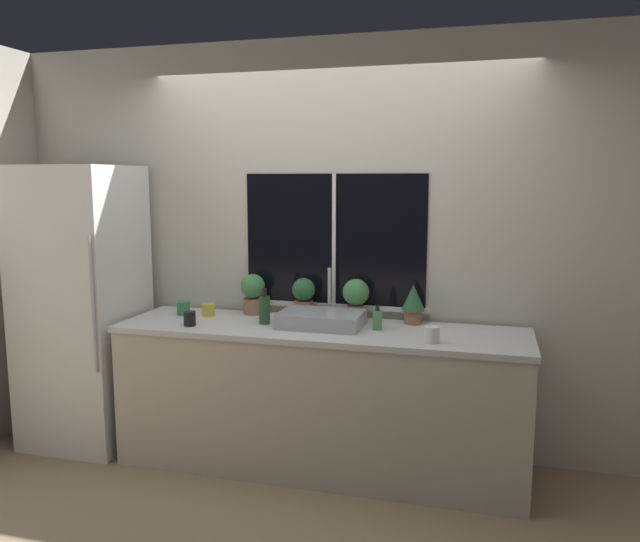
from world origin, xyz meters
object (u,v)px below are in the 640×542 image
object	(u,v)px
mug_green	(183,308)
mug_yellow	(208,310)
potted_plant_far_left	(253,292)
potted_plant_center_right	(356,297)
potted_plant_center_left	(304,296)
potted_plant_far_right	(413,302)
soap_bottle	(377,320)
mug_black	(190,319)
sink	(322,319)
bottle_tall	(265,309)
refrigerator	(82,307)
mug_white	(432,335)

from	to	relation	value
mug_green	mug_yellow	distance (m)	0.18
potted_plant_far_left	potted_plant_center_right	size ratio (longest dim) A/B	1.01
potted_plant_center_left	mug_yellow	distance (m)	0.64
potted_plant_far_right	soap_bottle	size ratio (longest dim) A/B	1.66
mug_black	potted_plant_far_right	bearing A→B (deg)	17.71
potted_plant_far_right	potted_plant_center_left	bearing A→B (deg)	-180.00
soap_bottle	mug_green	world-z (taller)	soap_bottle
potted_plant_far_left	potted_plant_center_left	xyz separation A→B (m)	(0.36, 0.00, -0.01)
potted_plant_far_left	potted_plant_far_right	distance (m)	1.07
sink	mug_green	bearing A→B (deg)	175.95
bottle_tall	mug_black	size ratio (longest dim) A/B	2.50
refrigerator	potted_plant_center_left	size ratio (longest dim) A/B	7.29
refrigerator	potted_plant_center_left	xyz separation A→B (m)	(1.48, 0.28, 0.10)
sink	potted_plant_far_left	size ratio (longest dim) A/B	1.88
potted_plant_far_right	mug_black	size ratio (longest dim) A/B	2.76
potted_plant_far_right	mug_black	distance (m)	1.40
sink	bottle_tall	distance (m)	0.37
potted_plant_center_left	mug_white	distance (m)	0.98
potted_plant_far_right	mug_black	bearing A→B (deg)	-162.29
sink	mug_white	distance (m)	0.73
sink	potted_plant_center_left	xyz separation A→B (m)	(-0.18, 0.22, 0.09)
soap_bottle	sink	bearing A→B (deg)	179.46
potted_plant_center_left	sink	bearing A→B (deg)	-50.18
potted_plant_far_left	soap_bottle	xyz separation A→B (m)	(0.89, -0.22, -0.09)
sink	potted_plant_center_right	xyz separation A→B (m)	(0.17, 0.22, 0.11)
refrigerator	potted_plant_center_right	xyz separation A→B (m)	(1.83, 0.28, 0.11)
mug_white	mug_yellow	distance (m)	1.52
potted_plant_far_right	mug_black	world-z (taller)	potted_plant_far_right
mug_white	mug_black	bearing A→B (deg)	179.58
mug_green	refrigerator	bearing A→B (deg)	-169.09
potted_plant_center_right	mug_green	world-z (taller)	potted_plant_center_right
sink	mug_yellow	distance (m)	0.80
mug_yellow	mug_white	bearing A→B (deg)	-11.14
potted_plant_far_left	mug_white	distance (m)	1.31
potted_plant_far_right	soap_bottle	xyz separation A→B (m)	(-0.19, -0.22, -0.08)
sink	potted_plant_far_left	world-z (taller)	sink
bottle_tall	soap_bottle	bearing A→B (deg)	2.45
mug_yellow	sink	bearing A→B (deg)	-5.47
potted_plant_far_left	mug_black	world-z (taller)	potted_plant_far_left
mug_yellow	mug_green	bearing A→B (deg)	-177.58
refrigerator	bottle_tall	distance (m)	1.30
potted_plant_far_left	soap_bottle	size ratio (longest dim) A/B	1.82
mug_white	sink	bearing A→B (deg)	162.59
mug_white	mug_green	distance (m)	1.70
potted_plant_far_left	mug_yellow	bearing A→B (deg)	-151.92
mug_green	mug_black	world-z (taller)	same
sink	mug_black	world-z (taller)	sink
mug_green	mug_white	bearing A→B (deg)	-9.73
mug_white	refrigerator	bearing A→B (deg)	176.26
sink	potted_plant_far_right	world-z (taller)	sink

